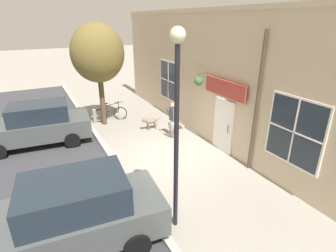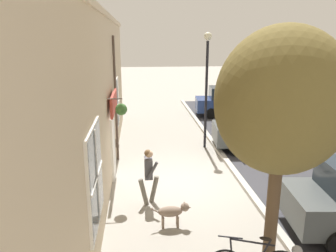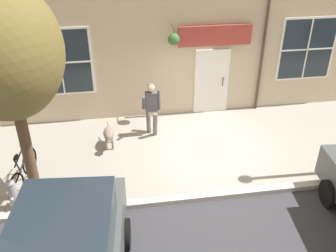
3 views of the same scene
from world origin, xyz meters
name	(u,v)px [view 2 (image 2 of 3)]	position (x,y,z in m)	size (l,w,h in m)	color
ground_plane	(179,181)	(0.00, 0.00, 0.00)	(90.00, 90.00, 0.00)	gray
storefront_facade	(104,103)	(-2.34, 0.01, 2.66)	(0.95, 18.00, 5.34)	#C6B293
pedestrian_walking	(149,172)	(-1.05, -1.42, 0.96)	(0.59, 0.54, 1.62)	#6B665B
dog_on_leash	(173,211)	(-0.50, -2.68, 0.42)	(1.02, 0.29, 0.65)	#7F6B5B
street_tree_by_curb	(282,104)	(1.27, -4.37, 3.41)	(2.44, 2.20, 4.82)	brown
parked_car_mid_block	(264,129)	(3.96, 2.86, 0.88)	(4.45, 2.25, 1.75)	#474C4C
parked_car_far_end	(231,101)	(4.31, 9.15, 0.88)	(4.45, 2.25, 1.75)	navy
street_lamp	(207,74)	(1.55, 3.37, 3.14)	(0.32, 0.32, 4.80)	black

